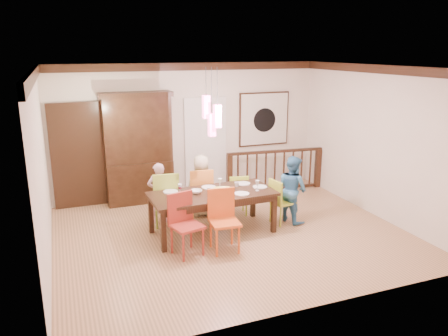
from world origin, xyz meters
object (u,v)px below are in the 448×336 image
object	(u,v)px
chair_end_right	(283,198)
person_far_left	(159,193)
chair_far_left	(165,194)
balustrade	(275,170)
person_end_right	(292,189)
dining_table	(212,197)
person_far_mid	(202,185)
china_hutch	(138,148)

from	to	relation	value
chair_end_right	person_far_left	distance (m)	2.31
chair_far_left	balustrade	size ratio (longest dim) A/B	0.45
chair_far_left	person_end_right	distance (m)	2.38
dining_table	balustrade	world-z (taller)	balustrade
person_far_mid	balustrade	bearing A→B (deg)	-154.96
chair_end_right	balustrade	distance (m)	1.97
balustrade	person_far_mid	distance (m)	2.24
china_hutch	person_far_mid	bearing A→B (deg)	-51.15
person_far_left	china_hutch	bearing A→B (deg)	-74.74
person_end_right	balustrade	bearing A→B (deg)	-32.86
dining_table	china_hutch	xyz separation A→B (m)	(-0.90, 2.11, 0.51)
person_end_right	chair_far_left	bearing A→B (deg)	57.61
person_far_left	chair_far_left	bearing A→B (deg)	128.49
chair_far_left	person_far_mid	bearing A→B (deg)	-158.25
dining_table	chair_end_right	distance (m)	1.39
china_hutch	person_far_left	world-z (taller)	china_hutch
china_hutch	person_far_left	bearing A→B (deg)	-84.37
balustrade	china_hutch	bearing A→B (deg)	179.31
chair_far_left	balustrade	bearing A→B (deg)	-152.61
person_far_left	chair_end_right	bearing A→B (deg)	167.76
china_hutch	person_far_mid	xyz separation A→B (m)	(0.99, -1.22, -0.56)
dining_table	person_far_left	bearing A→B (deg)	131.40
balustrade	person_far_mid	size ratio (longest dim) A/B	1.89
china_hutch	balustrade	world-z (taller)	china_hutch
chair_end_right	dining_table	bearing A→B (deg)	78.44
chair_end_right	person_far_left	size ratio (longest dim) A/B	0.74
china_hutch	chair_end_right	bearing A→B (deg)	-43.46
chair_far_left	person_end_right	world-z (taller)	person_end_right
chair_end_right	person_far_left	bearing A→B (deg)	58.52
chair_far_left	person_far_left	xyz separation A→B (m)	(-0.08, 0.14, -0.01)
dining_table	chair_end_right	xyz separation A→B (m)	(1.37, -0.05, -0.18)
chair_end_right	person_far_mid	xyz separation A→B (m)	(-1.29, 0.93, 0.12)
person_far_left	dining_table	bearing A→B (deg)	143.08
china_hutch	person_far_mid	size ratio (longest dim) A/B	1.92
chair_end_right	person_end_right	xyz separation A→B (m)	(0.21, 0.03, 0.15)
chair_end_right	person_far_left	xyz separation A→B (m)	(-2.15, 0.86, 0.09)
chair_far_left	person_far_left	size ratio (longest dim) A/B	0.89
chair_end_right	person_end_right	bearing A→B (deg)	-92.75
chair_far_left	person_far_left	distance (m)	0.16
chair_end_right	china_hutch	world-z (taller)	china_hutch
chair_far_left	china_hutch	xyz separation A→B (m)	(-0.21, 1.44, 0.58)
person_far_mid	china_hutch	bearing A→B (deg)	-49.19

